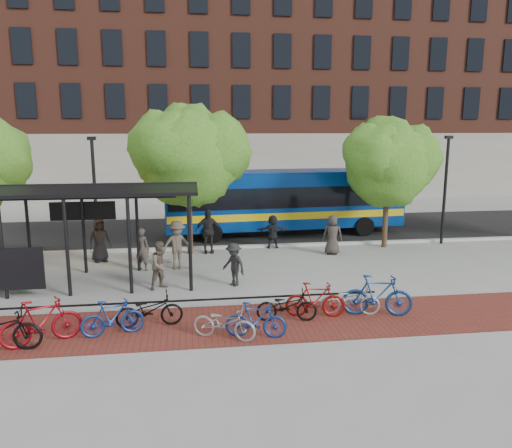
{
  "coord_description": "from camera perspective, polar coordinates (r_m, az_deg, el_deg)",
  "views": [
    {
      "loc": [
        -2.98,
        -18.39,
        5.57
      ],
      "look_at": [
        -0.29,
        1.54,
        1.6
      ],
      "focal_mm": 35.0,
      "sensor_mm": 36.0,
      "label": 1
    }
  ],
  "objects": [
    {
      "name": "curb",
      "position": [
        23.25,
        -0.1,
        -2.54
      ],
      "size": [
        160.0,
        0.25,
        0.12
      ],
      "primitive_type": "cube",
      "color": "#B7B7B2",
      "rests_on": "ground"
    },
    {
      "name": "bike_11",
      "position": [
        15.36,
        13.69,
        -7.95
      ],
      "size": [
        2.16,
        1.03,
        1.25
      ],
      "primitive_type": "imported",
      "rotation": [
        0.0,
        0.0,
        1.35
      ],
      "color": "navy",
      "rests_on": "ground"
    },
    {
      "name": "lamp_post_left",
      "position": [
        22.53,
        -17.93,
        3.42
      ],
      "size": [
        0.35,
        0.2,
        5.12
      ],
      "color": "black",
      "rests_on": "ground"
    },
    {
      "name": "pedestrian_5",
      "position": [
        23.01,
        1.92,
        -0.86
      ],
      "size": [
        1.47,
        0.56,
        1.56
      ],
      "primitive_type": "imported",
      "rotation": [
        0.0,
        0.0,
        3.07
      ],
      "color": "black",
      "rests_on": "ground"
    },
    {
      "name": "bike_3",
      "position": [
        14.15,
        -16.08,
        -10.26
      ],
      "size": [
        1.74,
        0.84,
        1.01
      ],
      "primitive_type": "imported",
      "rotation": [
        0.0,
        0.0,
        1.8
      ],
      "color": "navy",
      "rests_on": "ground"
    },
    {
      "name": "asphalt_street",
      "position": [
        27.13,
        -1.22,
        -0.67
      ],
      "size": [
        160.0,
        8.0,
        0.01
      ],
      "primitive_type": "cube",
      "color": "black",
      "rests_on": "ground"
    },
    {
      "name": "tree_c",
      "position": [
        23.6,
        15.05,
        7.11
      ],
      "size": [
        4.66,
        3.8,
        5.92
      ],
      "color": "#382619",
      "rests_on": "ground"
    },
    {
      "name": "building_tower",
      "position": [
        60.56,
        -21.26,
        19.4
      ],
      "size": [
        22.0,
        22.0,
        30.0
      ],
      "primitive_type": "cube",
      "color": "#7A664C",
      "rests_on": "ground"
    },
    {
      "name": "building_brick",
      "position": [
        46.46,
        8.94,
        16.51
      ],
      "size": [
        55.0,
        14.0,
        20.0
      ],
      "primitive_type": "cube",
      "color": "brown",
      "rests_on": "ground"
    },
    {
      "name": "bike_1",
      "position": [
        14.19,
        -23.34,
        -10.24
      ],
      "size": [
        2.09,
        1.35,
        1.22
      ],
      "primitive_type": "imported",
      "rotation": [
        0.0,
        0.0,
        1.99
      ],
      "color": "maroon",
      "rests_on": "ground"
    },
    {
      "name": "pedestrian_8",
      "position": [
        17.57,
        -10.8,
        -4.64
      ],
      "size": [
        1.04,
        1.0,
        1.69
      ],
      "primitive_type": "imported",
      "rotation": [
        0.0,
        0.0,
        0.61
      ],
      "color": "brown",
      "rests_on": "ground"
    },
    {
      "name": "brick_strip",
      "position": [
        14.53,
        -3.29,
        -11.38
      ],
      "size": [
        24.0,
        3.0,
        0.01
      ],
      "primitive_type": "cube",
      "color": "maroon",
      "rests_on": "ground"
    },
    {
      "name": "pedestrian_9",
      "position": [
        17.62,
        -2.56,
        -4.64
      ],
      "size": [
        1.08,
        1.14,
        1.55
      ],
      "primitive_type": "imported",
      "rotation": [
        0.0,
        0.0,
        5.4
      ],
      "color": "black",
      "rests_on": "ground"
    },
    {
      "name": "bike_8",
      "position": [
        14.62,
        3.53,
        -9.32
      ],
      "size": [
        1.81,
        0.82,
        0.92
      ],
      "primitive_type": "imported",
      "rotation": [
        0.0,
        0.0,
        1.45
      ],
      "color": "black",
      "rests_on": "ground"
    },
    {
      "name": "lamp_post_right",
      "position": [
        25.2,
        20.81,
        4.01
      ],
      "size": [
        0.35,
        0.2,
        5.12
      ],
      "color": "black",
      "rests_on": "ground"
    },
    {
      "name": "tree_b",
      "position": [
        21.77,
        -7.55,
        8.15
      ],
      "size": [
        5.15,
        4.2,
        6.47
      ],
      "color": "#382619",
      "rests_on": "ground"
    },
    {
      "name": "pedestrian_1",
      "position": [
        19.95,
        -12.88,
        -2.81
      ],
      "size": [
        0.74,
        0.65,
        1.7
      ],
      "primitive_type": "imported",
      "rotation": [
        0.0,
        0.0,
        2.64
      ],
      "color": "#3F3833",
      "rests_on": "ground"
    },
    {
      "name": "pedestrian_6",
      "position": [
        22.1,
        8.74,
        -1.22
      ],
      "size": [
        0.97,
        0.76,
        1.76
      ],
      "primitive_type": "imported",
      "rotation": [
        0.0,
        0.0,
        2.89
      ],
      "color": "#38302C",
      "rests_on": "ground"
    },
    {
      "name": "ground",
      "position": [
        19.44,
        1.47,
        -5.48
      ],
      "size": [
        160.0,
        160.0,
        0.0
      ],
      "primitive_type": "plane",
      "color": "#9E9E99",
      "rests_on": "ground"
    },
    {
      "name": "bike_4",
      "position": [
        14.5,
        -12.09,
        -9.6
      ],
      "size": [
        1.92,
        0.85,
        0.98
      ],
      "primitive_type": "imported",
      "rotation": [
        0.0,
        0.0,
        1.68
      ],
      "color": "black",
      "rests_on": "ground"
    },
    {
      "name": "bike_7",
      "position": [
        13.5,
        -0.01,
        -10.92
      ],
      "size": [
        1.71,
        0.82,
        0.99
      ],
      "primitive_type": "imported",
      "rotation": [
        0.0,
        0.0,
        1.35
      ],
      "color": "navy",
      "rests_on": "ground"
    },
    {
      "name": "bike_10",
      "position": [
        15.33,
        10.71,
        -8.49
      ],
      "size": [
        1.86,
        0.95,
        0.93
      ],
      "primitive_type": "imported",
      "rotation": [
        0.0,
        0.0,
        1.37
      ],
      "color": "#A0A0A2",
      "rests_on": "ground"
    },
    {
      "name": "bus_shelter",
      "position": [
        18.81,
        -23.52,
        2.38
      ],
      "size": [
        10.6,
        3.07,
        3.6
      ],
      "color": "black",
      "rests_on": "ground"
    },
    {
      "name": "bike_rack_rail",
      "position": [
        15.34,
        -8.48,
        -10.25
      ],
      "size": [
        12.0,
        0.05,
        0.95
      ],
      "primitive_type": "cube",
      "color": "black",
      "rests_on": "ground"
    },
    {
      "name": "pedestrian_3",
      "position": [
        19.85,
        -9.0,
        -2.38
      ],
      "size": [
        1.39,
        1.0,
        1.94
      ],
      "primitive_type": "imported",
      "rotation": [
        0.0,
        0.0,
        0.25
      ],
      "color": "brown",
      "rests_on": "ground"
    },
    {
      "name": "bike_9",
      "position": [
        14.96,
        6.8,
        -8.6
      ],
      "size": [
        1.82,
        0.79,
        1.06
      ],
      "primitive_type": "imported",
      "rotation": [
        0.0,
        0.0,
        1.4
      ],
      "color": "maroon",
      "rests_on": "ground"
    },
    {
      "name": "bus",
      "position": [
        25.88,
        3.24,
        2.99
      ],
      "size": [
        12.38,
        3.49,
        3.3
      ],
      "rotation": [
        0.0,
        0.0,
        0.06
      ],
      "color": "navy",
      "rests_on": "ground"
    },
    {
      "name": "pedestrian_0",
      "position": [
        21.65,
        -17.44,
        -1.75
      ],
      "size": [
        1.07,
        0.91,
        1.85
      ],
      "primitive_type": "imported",
      "rotation": [
        0.0,
        0.0,
        0.43
      ],
      "color": "black",
      "rests_on": "ground"
    },
    {
      "name": "pedestrian_4",
      "position": [
        22.17,
        -5.52,
        -0.82
      ],
      "size": [
        1.2,
        0.6,
        1.97
      ],
      "primitive_type": "imported",
      "rotation": [
        0.0,
        0.0,
        6.39
      ],
      "color": "black",
      "rests_on": "ground"
    },
    {
      "name": "bike_6",
      "position": [
        13.45,
        -3.65,
        -11.18
      ],
      "size": [
        1.85,
        1.29,
        0.92
      ],
      "primitive_type": "imported",
      "rotation": [
        0.0,
        0.0,
        1.14
      ],
      "color": "gray",
      "rests_on": "ground"
    }
  ]
}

